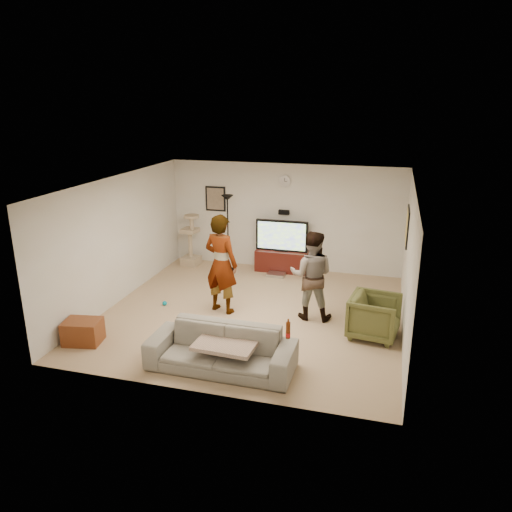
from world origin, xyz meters
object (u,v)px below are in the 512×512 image
(tv, at_px, (282,236))
(side_table, at_px, (83,332))
(person_right, at_px, (311,275))
(armchair, at_px, (374,317))
(cat_tree, at_px, (190,240))
(person_left, at_px, (221,264))
(floor_lamp, at_px, (228,234))
(sofa, at_px, (221,349))
(tv_stand, at_px, (281,261))
(beer_bottle, at_px, (288,330))

(tv, xyz_separation_m, side_table, (-2.40, -4.40, -0.67))
(person_right, distance_m, armchair, 1.35)
(cat_tree, distance_m, person_right, 4.03)
(person_left, xyz_separation_m, side_table, (-1.81, -1.85, -0.75))
(person_left, distance_m, side_table, 2.70)
(floor_lamp, relative_size, sofa, 0.82)
(tv_stand, distance_m, tv, 0.61)
(tv_stand, relative_size, beer_bottle, 4.82)
(floor_lamp, bearing_deg, side_table, -106.06)
(tv_stand, bearing_deg, side_table, -118.59)
(tv_stand, distance_m, person_left, 2.71)
(tv, relative_size, cat_tree, 0.96)
(sofa, bearing_deg, person_left, 109.55)
(tv_stand, distance_m, armchair, 3.67)
(floor_lamp, xyz_separation_m, sofa, (1.32, -4.26, -0.58))
(tv, distance_m, beer_bottle, 4.70)
(tv, distance_m, cat_tree, 2.26)
(tv_stand, height_order, person_right, person_right)
(tv_stand, bearing_deg, armchair, -51.74)
(person_right, height_order, beer_bottle, person_right)
(tv, height_order, beer_bottle, tv)
(cat_tree, xyz_separation_m, beer_bottle, (3.37, -4.42, 0.14))
(cat_tree, height_order, person_left, person_left)
(person_left, relative_size, person_right, 1.15)
(sofa, relative_size, side_table, 3.71)
(cat_tree, height_order, beer_bottle, cat_tree)
(cat_tree, bearing_deg, tv, 3.63)
(person_left, bearing_deg, person_right, -158.31)
(tv_stand, distance_m, sofa, 4.57)
(person_left, bearing_deg, floor_lamp, -58.09)
(beer_bottle, bearing_deg, cat_tree, 127.28)
(tv_stand, relative_size, sofa, 0.55)
(tv_stand, distance_m, person_right, 2.70)
(cat_tree, bearing_deg, floor_lamp, -8.76)
(person_left, height_order, side_table, person_left)
(cat_tree, distance_m, sofa, 5.02)
(person_right, relative_size, beer_bottle, 6.66)
(tv_stand, height_order, cat_tree, cat_tree)
(armchair, bearing_deg, tv, 46.43)
(person_left, relative_size, armchair, 2.33)
(floor_lamp, height_order, person_right, floor_lamp)
(cat_tree, height_order, person_right, person_right)
(tv, bearing_deg, beer_bottle, -76.21)
(floor_lamp, relative_size, person_left, 0.95)
(sofa, bearing_deg, side_table, 176.83)
(cat_tree, bearing_deg, person_left, -55.54)
(person_left, relative_size, side_table, 3.20)
(tv, bearing_deg, person_left, -103.03)
(floor_lamp, relative_size, armchair, 2.20)
(cat_tree, xyz_separation_m, sofa, (2.35, -4.42, -0.31))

